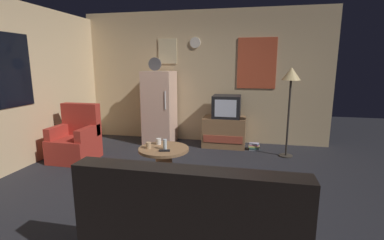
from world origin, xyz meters
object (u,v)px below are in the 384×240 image
armchair (76,140)px  book_stack (254,147)px  tv_stand (224,132)px  mug_ceramic_tan (148,145)px  couch (194,229)px  crt_tv (227,106)px  mug_ceramic_white (159,141)px  standing_lamp (291,81)px  fridge (160,107)px  coffee_table (164,163)px  wine_glass (165,144)px  remote_control (164,151)px

armchair → book_stack: size_ratio=4.63×
tv_stand → armchair: 2.79m
mug_ceramic_tan → couch: bearing=-57.9°
crt_tv → mug_ceramic_white: crt_tv is taller
standing_lamp → book_stack: 1.44m
fridge → tv_stand: (1.35, 0.02, -0.46)m
armchair → couch: 3.31m
mug_ceramic_tan → book_stack: size_ratio=0.43×
crt_tv → standing_lamp: 1.31m
mug_ceramic_tan → standing_lamp: bearing=35.9°
coffee_table → fridge: bearing=110.1°
mug_ceramic_white → book_stack: mug_ceramic_white is taller
mug_ceramic_white → armchair: (-1.63, 0.34, -0.17)m
mug_ceramic_white → book_stack: bearing=47.5°
mug_ceramic_tan → armchair: size_ratio=0.09×
tv_stand → armchair: size_ratio=0.87×
wine_glass → tv_stand: bearing=71.4°
coffee_table → mug_ceramic_tan: (-0.21, -0.06, 0.28)m
coffee_table → mug_ceramic_white: mug_ceramic_white is taller
book_stack → wine_glass: bearing=-124.9°
fridge → couch: 3.76m
crt_tv → coffee_table: size_ratio=0.75×
crt_tv → armchair: 2.86m
mug_ceramic_white → couch: size_ratio=0.05×
crt_tv → standing_lamp: standing_lamp is taller
fridge → standing_lamp: (2.52, -0.39, 0.60)m
fridge → mug_ceramic_white: size_ratio=19.67×
fridge → coffee_table: size_ratio=2.46×
fridge → couch: fridge is taller
wine_glass → coffee_table: bearing=121.4°
crt_tv → remote_control: bearing=-108.5°
fridge → tv_stand: fridge is taller
wine_glass → remote_control: (0.01, -0.08, -0.06)m
mug_ceramic_tan → book_stack: mug_ceramic_tan is taller
remote_control → mug_ceramic_white: bearing=107.0°
standing_lamp → couch: size_ratio=0.94×
fridge → remote_control: bearing=-69.7°
mug_ceramic_tan → couch: couch is taller
fridge → crt_tv: fridge is taller
couch → mug_ceramic_white: bearing=116.9°
book_stack → remote_control: bearing=-123.5°
wine_glass → book_stack: (1.24, 1.78, -0.48)m
armchair → standing_lamp: bearing=14.4°
fridge → armchair: bearing=-129.6°
tv_stand → standing_lamp: standing_lamp is taller
tv_stand → mug_ceramic_tan: (-0.89, -1.90, 0.21)m
tv_stand → coffee_table: 1.96m
coffee_table → remote_control: size_ratio=4.80×
wine_glass → remote_control: wine_glass is taller
remote_control → couch: 1.65m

